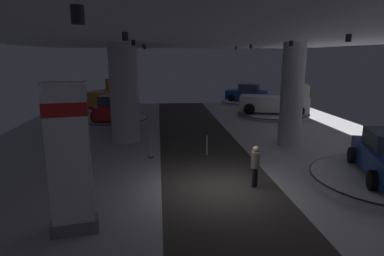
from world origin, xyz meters
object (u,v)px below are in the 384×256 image
Objects in this scene: column_left at (124,93)px; display_platform_far_right at (273,114)px; column_right at (292,95)px; display_platform_deep_left at (110,106)px; display_platform_deep_right at (247,102)px; display_car_far_left at (112,108)px; display_platform_far_left at (113,119)px; pickup_truck_far_right at (278,101)px; pickup_truck_deep_left at (111,94)px; display_car_deep_right at (248,93)px; visitor_walking_near at (255,164)px; brand_sign_pylon at (69,158)px.

column_left is 0.97× the size of display_platform_far_right.
display_platform_deep_left is (-11.69, 14.54, -2.59)m from column_right.
display_platform_deep_right is at bearing 51.65° from column_left.
column_left reaches higher than display_car_far_left.
display_platform_far_left is 0.88m from display_car_far_left.
column_left reaches higher than pickup_truck_far_right.
display_platform_deep_right is at bearing 93.83° from pickup_truck_far_right.
pickup_truck_deep_left is 1.25× the size of display_car_deep_right.
display_platform_deep_left is at bearing 112.03° from visitor_walking_near.
pickup_truck_far_right is at bearing 2.79° from display_platform_far_left.
column_right is 3.46× the size of visitor_walking_near.
pickup_truck_deep_left is at bearing 64.53° from display_platform_deep_left.
display_platform_far_left is at bearing -176.67° from display_platform_far_right.
pickup_truck_deep_left is 1.11× the size of display_platform_far_left.
brand_sign_pylon is (-0.51, -9.91, -0.59)m from column_left.
display_car_deep_right is 1.04× the size of display_car_far_left.
display_car_far_left is (-0.00, -0.03, 0.88)m from display_platform_far_left.
visitor_walking_near is (-5.49, -21.08, -0.15)m from display_car_deep_right.
pickup_truck_far_right reaches higher than display_car_far_left.
pickup_truck_far_right reaches higher than display_platform_far_right.
display_car_far_left is 0.77× the size of display_platform_far_right.
display_platform_far_right is at bearing -88.75° from display_car_deep_right.
brand_sign_pylon is 15.79m from display_car_far_left.
column_right is 1.31× the size of brand_sign_pylon.
display_platform_deep_right is at bearing 91.47° from display_platform_far_right.
display_car_deep_right is (10.91, 13.74, -1.70)m from column_left.
display_platform_far_left is at bearing 117.83° from visitor_walking_near.
display_car_far_left is at bearing -95.74° from display_platform_far_left.
display_platform_deep_left is 15.09m from display_platform_far_right.
brand_sign_pylon is at bearing -139.49° from column_right.
column_right is (8.99, -1.79, 0.00)m from column_left.
brand_sign_pylon reaches higher than display_platform_far_left.
visitor_walking_near is (7.99, -20.37, -0.31)m from pickup_truck_deep_left.
display_platform_deep_left is at bearing 95.51° from brand_sign_pylon.
display_car_far_left is 12.92m from pickup_truck_far_right.
column_right reaches higher than display_platform_deep_right.
column_left is 13.38m from pickup_truck_deep_left.
visitor_walking_near is at bearing -104.51° from display_platform_deep_right.
column_left is at bearing -78.89° from pickup_truck_deep_left.
display_platform_far_left is at bearing -81.82° from pickup_truck_deep_left.
visitor_walking_near reaches higher than display_platform_far_left.
pickup_truck_deep_left reaches higher than display_platform_far_right.
brand_sign_pylon is at bearing -92.96° from column_left.
column_right is at bearing -96.93° from display_platform_deep_right.
display_car_deep_right is 0.89× the size of display_platform_far_left.
column_right reaches higher than visitor_walking_near.
column_right is 0.97× the size of display_platform_deep_left.
brand_sign_pylon is 20.26m from pickup_truck_far_right.
column_right is 8.99m from display_platform_far_right.
column_right is 1.07× the size of display_platform_far_left.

